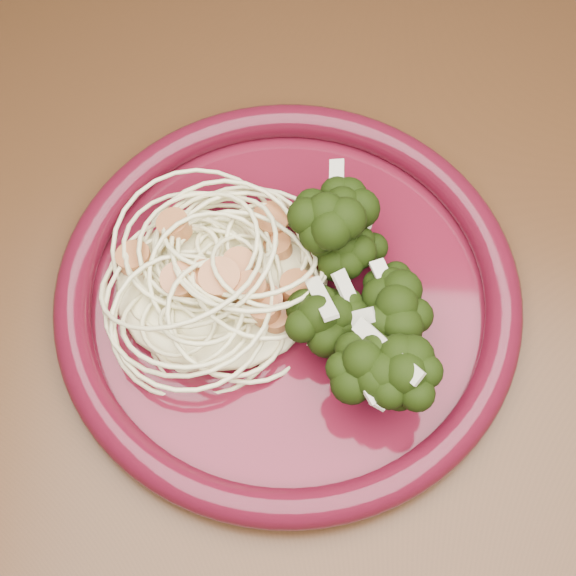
{
  "coord_description": "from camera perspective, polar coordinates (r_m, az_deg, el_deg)",
  "views": [
    {
      "loc": [
        0.02,
        -0.24,
        1.27
      ],
      "look_at": [
        0.0,
        0.01,
        0.77
      ],
      "focal_mm": 50.0,
      "sensor_mm": 36.0,
      "label": 1
    }
  ],
  "objects": [
    {
      "name": "dining_table",
      "position": [
        0.67,
        -0.12,
        -5.54
      ],
      "size": [
        1.2,
        0.8,
        0.75
      ],
      "color": "#472814",
      "rests_on": "ground"
    },
    {
      "name": "dinner_plate",
      "position": [
        0.57,
        0.0,
        -0.36
      ],
      "size": [
        0.33,
        0.33,
        0.03
      ],
      "rotation": [
        0.0,
        0.0,
        0.01
      ],
      "color": "#4F0D1B",
      "rests_on": "dining_table"
    },
    {
      "name": "spaghetti_pile",
      "position": [
        0.56,
        -5.09,
        0.42
      ],
      "size": [
        0.15,
        0.13,
        0.03
      ],
      "primitive_type": "ellipsoid",
      "rotation": [
        0.0,
        0.0,
        0.01
      ],
      "color": "#F1EAAE",
      "rests_on": "dinner_plate"
    },
    {
      "name": "scallop_cluster",
      "position": [
        0.53,
        -5.43,
        2.42
      ],
      "size": [
        0.14,
        0.14,
        0.05
      ],
      "primitive_type": null,
      "rotation": [
        0.0,
        0.0,
        0.01
      ],
      "color": "#CB7D48",
      "rests_on": "spaghetti_pile"
    },
    {
      "name": "broccoli_pile",
      "position": [
        0.55,
        6.36,
        0.44
      ],
      "size": [
        0.1,
        0.17,
        0.06
      ],
      "primitive_type": "ellipsoid",
      "rotation": [
        0.0,
        0.0,
        0.01
      ],
      "color": "black",
      "rests_on": "dinner_plate"
    },
    {
      "name": "onion_garnish",
      "position": [
        0.52,
        6.74,
        2.21
      ],
      "size": [
        0.07,
        0.11,
        0.05
      ],
      "primitive_type": null,
      "rotation": [
        0.0,
        0.0,
        0.01
      ],
      "color": "beige",
      "rests_on": "broccoli_pile"
    }
  ]
}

